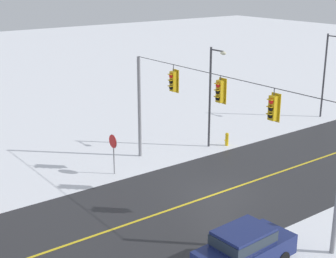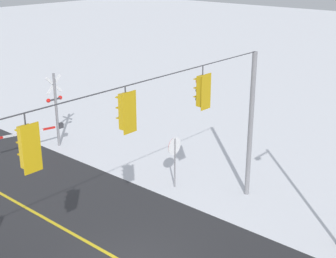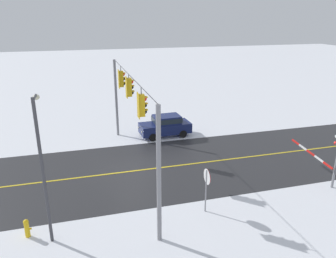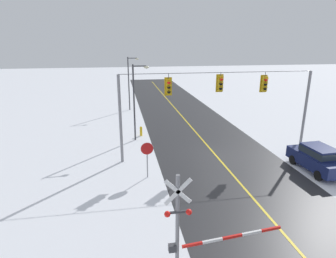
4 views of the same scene
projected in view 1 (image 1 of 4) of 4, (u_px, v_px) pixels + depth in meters
ground_plane at (216, 194)px, 25.59m from camera, size 160.00×160.00×0.00m
road_asphalt at (292, 168)px, 29.03m from camera, size 9.00×80.00×0.01m
lane_centre_line at (292, 168)px, 29.03m from camera, size 0.14×72.00×0.01m
signal_span at (218, 114)px, 24.32m from camera, size 14.20×0.47×6.22m
stop_sign at (113, 145)px, 27.65m from camera, size 0.80×0.09×2.35m
parked_car_navy at (244, 247)px, 18.82m from camera, size 1.97×4.26×1.74m
streetlamp_near at (212, 88)px, 31.31m from camera, size 1.39×0.28×6.50m
streetlamp_far at (327, 68)px, 38.03m from camera, size 1.39×0.28×6.50m
fire_hydrant at (227, 139)px, 32.66m from camera, size 0.24×0.31×0.88m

